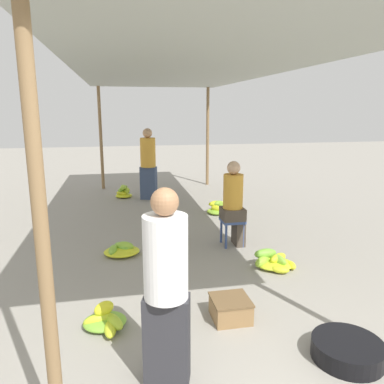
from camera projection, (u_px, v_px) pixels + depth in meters
canopy_post_front_left at (43, 253)px, 1.99m from camera, size 0.08×0.08×2.63m
canopy_post_back_left at (101, 139)px, 9.65m from camera, size 0.08×0.08×2.63m
canopy_post_back_right at (208, 137)px, 10.20m from camera, size 0.08×0.08×2.63m
canopy_tarp at (180, 70)px, 5.80m from camera, size 3.24×8.40×0.04m
vendor_foreground at (166, 286)px, 2.74m from camera, size 0.41×0.41×1.54m
stool at (232, 224)px, 5.75m from camera, size 0.34×0.34×0.41m
vendor_seated at (234, 202)px, 5.68m from camera, size 0.34×0.34×1.31m
basin_black at (347, 350)px, 3.15m from camera, size 0.59×0.59×0.16m
banana_pile_left_0 at (106, 321)px, 3.60m from camera, size 0.42×0.49×0.25m
banana_pile_left_1 at (121, 250)px, 5.44m from camera, size 0.51×0.53×0.18m
banana_pile_left_2 at (123, 192)px, 8.89m from camera, size 0.39×0.39×0.31m
banana_pile_right_0 at (274, 262)px, 4.97m from camera, size 0.58×0.52×0.24m
banana_pile_right_1 at (218, 208)px, 7.53m from camera, size 0.49×0.42×0.27m
crate_near at (230, 309)px, 3.75m from camera, size 0.38×0.38×0.22m
shopper_walking_mid at (148, 163)px, 8.61m from camera, size 0.45×0.45×1.64m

